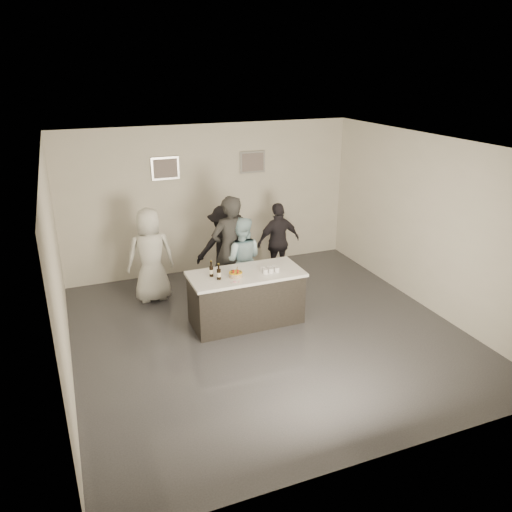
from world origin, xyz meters
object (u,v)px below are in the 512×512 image
at_px(person_main_black, 230,249).
at_px(cake, 236,274).
at_px(person_guest_back, 225,249).
at_px(person_guest_right, 278,242).
at_px(person_guest_left, 151,255).
at_px(beer_bottle_b, 219,272).
at_px(person_main_blue, 241,259).
at_px(beer_bottle_a, 211,269).
at_px(bar_counter, 246,298).

bearing_deg(person_main_black, cake, 65.97).
bearing_deg(person_guest_back, person_guest_right, -155.08).
distance_m(person_guest_left, person_guest_back, 1.38).
distance_m(cake, person_main_black, 1.04).
relative_size(beer_bottle_b, person_main_blue, 0.16).
bearing_deg(beer_bottle_a, person_guest_right, 38.23).
distance_m(cake, person_guest_back, 1.49).
height_order(beer_bottle_b, person_guest_left, person_guest_left).
height_order(beer_bottle_a, person_main_blue, person_main_blue).
xyz_separation_m(beer_bottle_b, person_main_blue, (0.72, 0.95, -0.24)).
bearing_deg(bar_counter, person_main_blue, 74.73).
relative_size(person_main_black, person_guest_back, 1.18).
height_order(person_main_blue, person_guest_left, person_guest_left).
distance_m(beer_bottle_a, beer_bottle_b, 0.18).
height_order(person_guest_left, person_guest_back, person_guest_left).
bearing_deg(beer_bottle_b, bar_counter, 10.94).
height_order(person_guest_left, person_guest_right, person_guest_left).
relative_size(beer_bottle_a, person_main_blue, 0.16).
height_order(bar_counter, person_main_blue, person_main_blue).
bearing_deg(beer_bottle_a, cake, -23.80).
xyz_separation_m(person_main_blue, person_guest_back, (-0.14, 0.51, 0.05)).
distance_m(bar_counter, beer_bottle_a, 0.81).
distance_m(beer_bottle_b, person_main_blue, 1.21).
height_order(bar_counter, person_main_black, person_main_black).
xyz_separation_m(person_main_black, person_guest_right, (1.20, 0.57, -0.20)).
bearing_deg(person_main_blue, bar_counter, 97.06).
height_order(bar_counter, person_guest_right, person_guest_right).
xyz_separation_m(bar_counter, person_guest_right, (1.24, 1.49, 0.34)).
relative_size(person_main_black, person_guest_left, 1.13).
distance_m(person_guest_right, person_guest_back, 1.16).
xyz_separation_m(beer_bottle_b, person_guest_back, (0.58, 1.46, -0.20)).
height_order(person_main_blue, person_guest_right, person_main_blue).
xyz_separation_m(cake, person_guest_left, (-1.08, 1.54, -0.07)).
xyz_separation_m(cake, beer_bottle_b, (-0.28, -0.00, 0.09)).
height_order(person_main_black, person_guest_left, person_main_black).
bearing_deg(person_guest_back, person_main_black, 102.34).
relative_size(bar_counter, person_main_black, 0.95).
xyz_separation_m(person_main_blue, person_guest_right, (1.01, 0.64, -0.00)).
distance_m(bar_counter, person_guest_right, 1.97).
bearing_deg(person_guest_right, person_main_black, 20.36).
distance_m(beer_bottle_b, person_guest_back, 1.58).
distance_m(beer_bottle_b, person_main_black, 1.14).
distance_m(bar_counter, person_guest_back, 1.42).
bearing_deg(person_main_blue, beer_bottle_b, 75.03).
distance_m(beer_bottle_a, person_main_black, 1.04).
bearing_deg(cake, person_guest_left, 124.92).
relative_size(person_main_blue, person_guest_left, 0.91).
distance_m(person_main_black, person_guest_back, 0.48).
xyz_separation_m(beer_bottle_a, person_main_black, (0.60, 0.85, -0.05)).
bearing_deg(person_main_black, bar_counter, 77.32).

